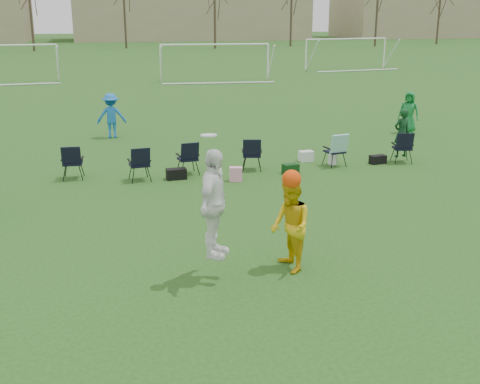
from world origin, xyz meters
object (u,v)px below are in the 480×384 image
object	(u,v)px
fielder_blue	(111,116)
fielder_green_far	(409,112)
goal_right	(347,45)
center_contest	(252,214)
goal_mid	(215,52)

from	to	relation	value
fielder_blue	fielder_green_far	distance (m)	11.26
goal_right	fielder_blue	bearing A→B (deg)	-136.70
fielder_green_far	center_contest	distance (m)	14.54
center_contest	goal_right	distance (m)	41.03
fielder_blue	center_contest	xyz separation A→B (m)	(2.06, -12.99, 0.32)
goal_mid	goal_right	xyz separation A→B (m)	(12.00, 6.00, 0.00)
fielder_blue	goal_mid	size ratio (longest dim) A/B	0.22
fielder_green_far	goal_right	distance (m)	27.15
fielder_blue	center_contest	world-z (taller)	center_contest
fielder_green_far	goal_right	world-z (taller)	goal_right
fielder_blue	goal_right	size ratio (longest dim) A/B	0.22
center_contest	goal_mid	distance (m)	31.65
center_contest	goal_mid	world-z (taller)	center_contest
goal_mid	fielder_blue	bearing A→B (deg)	-108.09
fielder_green_far	center_contest	world-z (taller)	center_contest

